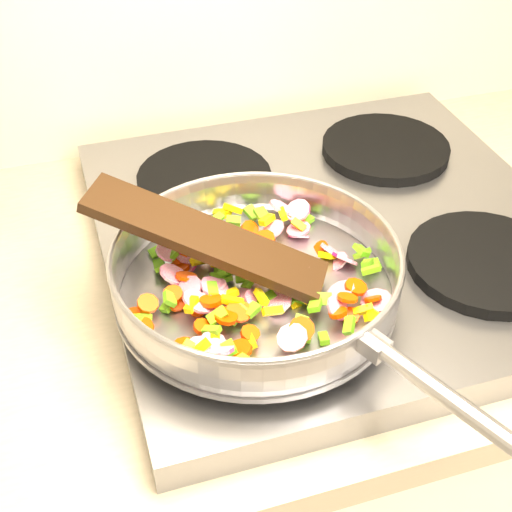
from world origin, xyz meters
name	(u,v)px	position (x,y,z in m)	size (l,w,h in m)	color
cooktop	(333,234)	(-0.70, 1.67, 0.92)	(0.60, 0.60, 0.04)	#939399
grate_fl	(266,310)	(-0.84, 1.52, 0.95)	(0.19, 0.19, 0.02)	black
grate_fr	(486,262)	(-0.56, 1.52, 0.95)	(0.19, 0.19, 0.02)	black
grate_bl	(204,179)	(-0.84, 1.81, 0.95)	(0.19, 0.19, 0.02)	black
grate_br	(385,148)	(-0.56, 1.81, 0.95)	(0.19, 0.19, 0.02)	black
saute_pan	(257,272)	(-0.84, 1.55, 0.99)	(0.36, 0.50, 0.06)	#9E9EA5
vegetable_heap	(251,280)	(-0.85, 1.55, 0.98)	(0.30, 0.29, 0.05)	#D93500
wooden_spatula	(206,238)	(-0.89, 1.58, 1.02)	(0.28, 0.06, 0.01)	black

